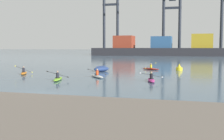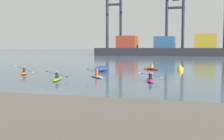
{
  "view_description": "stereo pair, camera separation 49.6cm",
  "coord_description": "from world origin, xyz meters",
  "px_view_note": "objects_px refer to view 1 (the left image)",
  "views": [
    {
      "loc": [
        10.41,
        -17.31,
        3.28
      ],
      "look_at": [
        1.11,
        15.38,
        0.6
      ],
      "focal_mm": 46.46,
      "sensor_mm": 36.0,
      "label": 1
    },
    {
      "loc": [
        10.89,
        -17.17,
        3.28
      ],
      "look_at": [
        1.11,
        15.38,
        0.6
      ],
      "focal_mm": 46.46,
      "sensor_mm": 36.0,
      "label": 2
    }
  ],
  "objects_px": {
    "container_barge": "(162,49)",
    "kayak_red": "(151,69)",
    "kayak_white": "(97,76)",
    "gantry_crane_west_mid": "(172,15)",
    "kayak_magenta": "(151,80)",
    "kayak_orange": "(24,73)",
    "channel_buoy": "(179,68)",
    "kayak_lime": "(58,79)",
    "gantry_crane_west": "(110,14)",
    "capsized_dinghy": "(102,69)"
  },
  "relations": [
    {
      "from": "gantry_crane_west",
      "to": "kayak_orange",
      "type": "height_order",
      "value": "gantry_crane_west"
    },
    {
      "from": "container_barge",
      "to": "kayak_red",
      "type": "bearing_deg",
      "value": -85.15
    },
    {
      "from": "channel_buoy",
      "to": "kayak_lime",
      "type": "xyz_separation_m",
      "value": [
        -10.98,
        -15.7,
        -0.19
      ]
    },
    {
      "from": "gantry_crane_west",
      "to": "capsized_dinghy",
      "type": "xyz_separation_m",
      "value": [
        24.46,
        -88.59,
        -17.61
      ]
    },
    {
      "from": "kayak_magenta",
      "to": "container_barge",
      "type": "bearing_deg",
      "value": 95.48
    },
    {
      "from": "kayak_lime",
      "to": "kayak_magenta",
      "type": "relative_size",
      "value": 1.0
    },
    {
      "from": "channel_buoy",
      "to": "kayak_magenta",
      "type": "height_order",
      "value": "channel_buoy"
    },
    {
      "from": "channel_buoy",
      "to": "container_barge",
      "type": "bearing_deg",
      "value": 98.07
    },
    {
      "from": "container_barge",
      "to": "channel_buoy",
      "type": "bearing_deg",
      "value": -81.93
    },
    {
      "from": "container_barge",
      "to": "gantry_crane_west_mid",
      "type": "relative_size",
      "value": 1.61
    },
    {
      "from": "gantry_crane_west_mid",
      "to": "kayak_white",
      "type": "distance_m",
      "value": 94.56
    },
    {
      "from": "channel_buoy",
      "to": "kayak_magenta",
      "type": "bearing_deg",
      "value": -97.82
    },
    {
      "from": "channel_buoy",
      "to": "kayak_orange",
      "type": "distance_m",
      "value": 20.98
    },
    {
      "from": "gantry_crane_west",
      "to": "kayak_white",
      "type": "xyz_separation_m",
      "value": [
        26.32,
        -95.94,
        -17.79
      ]
    },
    {
      "from": "gantry_crane_west",
      "to": "gantry_crane_west_mid",
      "type": "bearing_deg",
      "value": -5.84
    },
    {
      "from": "kayak_orange",
      "to": "kayak_white",
      "type": "bearing_deg",
      "value": -7.12
    },
    {
      "from": "kayak_red",
      "to": "kayak_white",
      "type": "relative_size",
      "value": 1.01
    },
    {
      "from": "channel_buoy",
      "to": "kayak_lime",
      "type": "height_order",
      "value": "channel_buoy"
    },
    {
      "from": "kayak_orange",
      "to": "kayak_red",
      "type": "height_order",
      "value": "kayak_orange"
    },
    {
      "from": "gantry_crane_west_mid",
      "to": "kayak_white",
      "type": "xyz_separation_m",
      "value": [
        -0.76,
        -93.17,
        -16.16
      ]
    },
    {
      "from": "capsized_dinghy",
      "to": "kayak_lime",
      "type": "bearing_deg",
      "value": -95.09
    },
    {
      "from": "kayak_white",
      "to": "channel_buoy",
      "type": "bearing_deg",
      "value": 55.86
    },
    {
      "from": "capsized_dinghy",
      "to": "channel_buoy",
      "type": "bearing_deg",
      "value": 25.0
    },
    {
      "from": "channel_buoy",
      "to": "gantry_crane_west",
      "type": "bearing_deg",
      "value": 112.33
    },
    {
      "from": "channel_buoy",
      "to": "kayak_lime",
      "type": "bearing_deg",
      "value": -124.97
    },
    {
      "from": "gantry_crane_west",
      "to": "kayak_lime",
      "type": "distance_m",
      "value": 103.89
    },
    {
      "from": "capsized_dinghy",
      "to": "kayak_magenta",
      "type": "bearing_deg",
      "value": -49.4
    },
    {
      "from": "capsized_dinghy",
      "to": "kayak_red",
      "type": "height_order",
      "value": "kayak_red"
    },
    {
      "from": "container_barge",
      "to": "kayak_red",
      "type": "relative_size",
      "value": 17.77
    },
    {
      "from": "gantry_crane_west",
      "to": "container_barge",
      "type": "bearing_deg",
      "value": -26.8
    },
    {
      "from": "gantry_crane_west_mid",
      "to": "kayak_magenta",
      "type": "height_order",
      "value": "gantry_crane_west_mid"
    },
    {
      "from": "capsized_dinghy",
      "to": "kayak_lime",
      "type": "relative_size",
      "value": 0.82
    },
    {
      "from": "kayak_red",
      "to": "kayak_magenta",
      "type": "height_order",
      "value": "kayak_red"
    },
    {
      "from": "gantry_crane_west",
      "to": "gantry_crane_west_mid",
      "type": "relative_size",
      "value": 1.09
    },
    {
      "from": "kayak_orange",
      "to": "kayak_magenta",
      "type": "relative_size",
      "value": 0.96
    },
    {
      "from": "kayak_white",
      "to": "kayak_magenta",
      "type": "height_order",
      "value": "kayak_white"
    },
    {
      "from": "kayak_orange",
      "to": "kayak_magenta",
      "type": "height_order",
      "value": "kayak_orange"
    },
    {
      "from": "kayak_orange",
      "to": "kayak_white",
      "type": "xyz_separation_m",
      "value": [
        9.85,
        -1.23,
        0.0
      ]
    },
    {
      "from": "capsized_dinghy",
      "to": "kayak_magenta",
      "type": "height_order",
      "value": "kayak_magenta"
    },
    {
      "from": "gantry_crane_west",
      "to": "kayak_red",
      "type": "height_order",
      "value": "gantry_crane_west"
    },
    {
      "from": "capsized_dinghy",
      "to": "kayak_magenta",
      "type": "xyz_separation_m",
      "value": [
        8.07,
        -9.41,
        -0.18
      ]
    },
    {
      "from": "capsized_dinghy",
      "to": "kayak_red",
      "type": "relative_size",
      "value": 0.92
    },
    {
      "from": "kayak_lime",
      "to": "kayak_white",
      "type": "bearing_deg",
      "value": 52.44
    },
    {
      "from": "container_barge",
      "to": "gantry_crane_west",
      "type": "height_order",
      "value": "gantry_crane_west"
    },
    {
      "from": "gantry_crane_west",
      "to": "capsized_dinghy",
      "type": "height_order",
      "value": "gantry_crane_west"
    },
    {
      "from": "kayak_lime",
      "to": "gantry_crane_west",
      "type": "bearing_deg",
      "value": 103.26
    },
    {
      "from": "kayak_red",
      "to": "kayak_magenta",
      "type": "relative_size",
      "value": 0.88
    },
    {
      "from": "gantry_crane_west_mid",
      "to": "gantry_crane_west",
      "type": "bearing_deg",
      "value": 174.16
    },
    {
      "from": "gantry_crane_west_mid",
      "to": "capsized_dinghy",
      "type": "relative_size",
      "value": 11.96
    },
    {
      "from": "kayak_lime",
      "to": "container_barge",
      "type": "bearing_deg",
      "value": 89.46
    }
  ]
}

